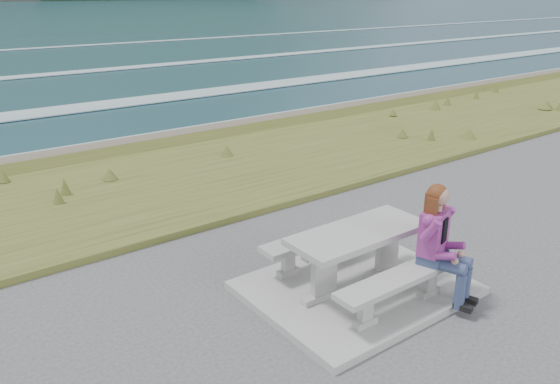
{
  "coord_description": "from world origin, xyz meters",
  "views": [
    {
      "loc": [
        -4.35,
        -4.28,
        3.61
      ],
      "look_at": [
        -0.3,
        1.2,
        1.05
      ],
      "focal_mm": 35.0,
      "sensor_mm": 36.0,
      "label": 1
    }
  ],
  "objects_px": {
    "bench_seaward": "(320,240)",
    "seated_woman": "(444,259)",
    "bench_landward": "(400,283)",
    "picnic_table": "(358,243)"
  },
  "relations": [
    {
      "from": "bench_landward",
      "to": "picnic_table",
      "type": "bearing_deg",
      "value": 90.0
    },
    {
      "from": "bench_seaward",
      "to": "seated_woman",
      "type": "relative_size",
      "value": 1.27
    },
    {
      "from": "bench_seaward",
      "to": "seated_woman",
      "type": "distance_m",
      "value": 1.65
    },
    {
      "from": "bench_landward",
      "to": "seated_woman",
      "type": "distance_m",
      "value": 0.63
    },
    {
      "from": "picnic_table",
      "to": "bench_seaward",
      "type": "distance_m",
      "value": 0.74
    },
    {
      "from": "seated_woman",
      "to": "bench_seaward",
      "type": "bearing_deg",
      "value": 93.17
    },
    {
      "from": "bench_landward",
      "to": "bench_seaward",
      "type": "height_order",
      "value": "same"
    },
    {
      "from": "bench_seaward",
      "to": "bench_landward",
      "type": "bearing_deg",
      "value": -90.0
    },
    {
      "from": "picnic_table",
      "to": "seated_woman",
      "type": "relative_size",
      "value": 1.27
    },
    {
      "from": "bench_landward",
      "to": "seated_woman",
      "type": "relative_size",
      "value": 1.27
    }
  ]
}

